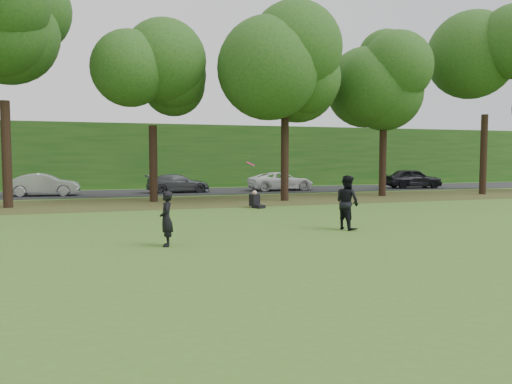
% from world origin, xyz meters
% --- Properties ---
extents(ground, '(120.00, 120.00, 0.00)m').
position_xyz_m(ground, '(0.00, 0.00, 0.00)').
color(ground, '#3C5D1D').
rests_on(ground, ground).
extents(leaf_litter, '(60.00, 7.00, 0.01)m').
position_xyz_m(leaf_litter, '(0.00, 13.00, 0.01)').
color(leaf_litter, '#50391C').
rests_on(leaf_litter, ground).
extents(street, '(70.00, 7.00, 0.02)m').
position_xyz_m(street, '(0.00, 21.00, 0.01)').
color(street, black).
rests_on(street, ground).
extents(far_hedge, '(70.00, 3.00, 5.00)m').
position_xyz_m(far_hedge, '(0.00, 27.00, 2.50)').
color(far_hedge, '#184413').
rests_on(far_hedge, ground).
extents(player_left, '(0.43, 0.59, 1.50)m').
position_xyz_m(player_left, '(-4.27, 0.02, 0.75)').
color(player_left, black).
rests_on(player_left, ground).
extents(player_right, '(0.88, 1.02, 1.81)m').
position_xyz_m(player_right, '(1.92, 1.33, 0.91)').
color(player_right, black).
rests_on(player_right, ground).
extents(parked_cars, '(39.95, 3.06, 1.50)m').
position_xyz_m(parked_cars, '(1.56, 20.01, 0.70)').
color(parked_cars, black).
rests_on(parked_cars, street).
extents(frisbee, '(0.34, 0.36, 0.17)m').
position_xyz_m(frisbee, '(-1.59, 0.93, 2.21)').
color(frisbee, '#F81474').
rests_on(frisbee, ground).
extents(seated_person, '(0.66, 0.83, 0.83)m').
position_xyz_m(seated_person, '(1.24, 9.05, 0.31)').
color(seated_person, black).
rests_on(seated_person, ground).
extents(tree_line, '(55.30, 7.90, 12.31)m').
position_xyz_m(tree_line, '(-0.34, 12.94, 7.84)').
color(tree_line, black).
rests_on(tree_line, ground).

